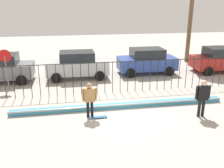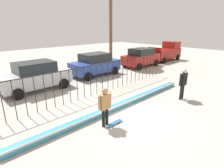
% 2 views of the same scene
% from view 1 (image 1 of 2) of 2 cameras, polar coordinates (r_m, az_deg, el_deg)
% --- Properties ---
extents(ground_plane, '(60.00, 60.00, 0.00)m').
position_cam_1_polar(ground_plane, '(12.18, 2.88, -7.22)').
color(ground_plane, '#ADA89E').
extents(bowl_coping_ledge, '(11.00, 0.40, 0.27)m').
position_cam_1_polar(bowl_coping_ledge, '(13.01, 1.93, -4.90)').
color(bowl_coping_ledge, teal).
rests_on(bowl_coping_ledge, ground).
extents(perimeter_fence, '(14.04, 0.04, 1.89)m').
position_cam_1_polar(perimeter_fence, '(14.84, 0.13, 2.32)').
color(perimeter_fence, black).
rests_on(perimeter_fence, ground).
extents(skateboarder, '(0.69, 0.26, 1.71)m').
position_cam_1_polar(skateboarder, '(11.69, -5.11, -2.93)').
color(skateboarder, black).
rests_on(skateboarder, ground).
extents(skateboard, '(0.80, 0.20, 0.07)m').
position_cam_1_polar(skateboard, '(11.94, -3.05, -7.47)').
color(skateboard, '#26598C').
rests_on(skateboard, ground).
extents(camera_operator, '(0.73, 0.28, 1.82)m').
position_cam_1_polar(camera_operator, '(12.43, 19.87, -2.36)').
color(camera_operator, black).
rests_on(camera_operator, ground).
extents(parked_car_gray, '(4.30, 2.12, 1.90)m').
position_cam_1_polar(parked_car_gray, '(18.40, -24.08, 3.29)').
color(parked_car_gray, slate).
rests_on(parked_car_gray, ground).
extents(parked_car_silver, '(4.30, 2.12, 1.90)m').
position_cam_1_polar(parked_car_silver, '(17.94, -7.87, 4.39)').
color(parked_car_silver, '#B7BABF').
rests_on(parked_car_silver, ground).
extents(parked_car_blue, '(4.30, 2.12, 1.90)m').
position_cam_1_polar(parked_car_blue, '(19.10, 7.89, 5.24)').
color(parked_car_blue, '#2D479E').
rests_on(parked_car_blue, ground).
extents(parked_car_red, '(4.30, 2.12, 1.90)m').
position_cam_1_polar(parked_car_red, '(21.13, 23.36, 5.17)').
color(parked_car_red, '#B2231E').
rests_on(parked_car_red, ground).
extents(stop_sign, '(0.76, 0.07, 2.50)m').
position_cam_1_polar(stop_sign, '(16.54, -22.95, 4.19)').
color(stop_sign, slate).
rests_on(stop_sign, ground).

